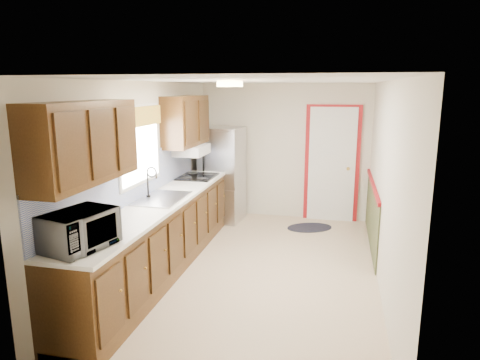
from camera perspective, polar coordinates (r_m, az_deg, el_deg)
The scene contains 8 objects.
room_shell at distance 5.28m, azimuth 2.38°, elevation -0.02°, with size 3.20×5.20×2.52m.
kitchen_run at distance 5.48m, azimuth -11.08°, elevation -4.02°, with size 0.63×4.00×2.20m.
back_wall_trim at distance 7.42m, azimuth 13.16°, elevation 0.78°, with size 1.12×2.30×2.08m.
ceiling_fixture at distance 5.04m, azimuth -1.38°, elevation 12.68°, with size 0.30×0.30×0.06m, color #FFD88C.
microwave at distance 3.98m, azimuth -20.62°, elevation -5.76°, with size 0.60×0.33×0.41m, color white.
refrigerator at distance 7.52m, azimuth -2.38°, elevation 0.74°, with size 0.74×0.72×1.65m.
rug at distance 7.36m, azimuth 9.25°, elevation -6.27°, with size 0.77×0.49×0.01m, color black.
cooktop at distance 6.75m, azimuth -5.70°, elevation 0.46°, with size 0.54×0.64×0.02m, color black.
Camera 1 is at (0.96, -5.07, 2.32)m, focal length 32.00 mm.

